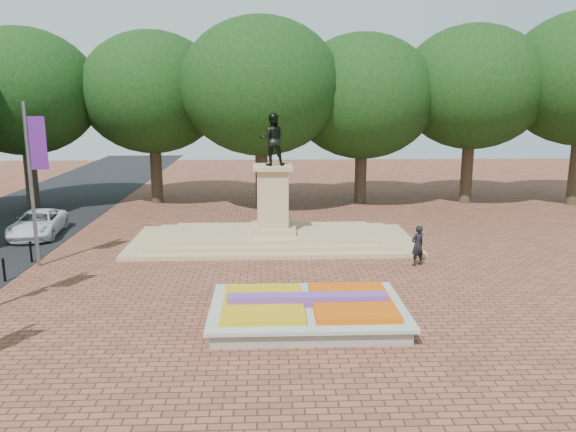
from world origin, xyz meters
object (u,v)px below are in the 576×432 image
(flower_bed, at_px, (308,310))
(van, at_px, (38,224))
(pedestrian, at_px, (418,245))
(monument, at_px, (273,226))

(flower_bed, xyz_separation_m, van, (-13.33, 11.88, 0.28))
(pedestrian, bearing_deg, flower_bed, 23.02)
(van, bearing_deg, pedestrian, -24.19)
(flower_bed, xyz_separation_m, monument, (-1.03, 10.00, 0.50))
(flower_bed, bearing_deg, pedestrian, 49.08)
(van, relative_size, pedestrian, 2.67)
(monument, xyz_separation_m, van, (-12.30, 1.88, -0.22))
(flower_bed, relative_size, pedestrian, 3.53)
(flower_bed, distance_m, van, 17.86)
(monument, xyz_separation_m, pedestrian, (6.21, -4.03, 0.01))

